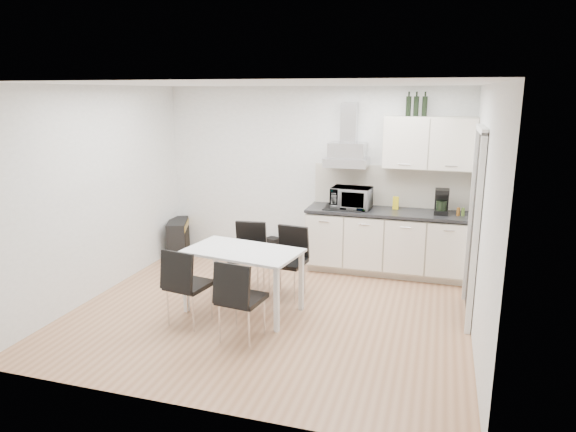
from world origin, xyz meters
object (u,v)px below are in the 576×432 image
at_px(dining_table, 243,257).
at_px(chair_near_right, 242,300).
at_px(chair_far_left, 248,258).
at_px(chair_far_right, 287,263).
at_px(guitar_amp, 178,237).
at_px(kitchenette, 390,216).
at_px(chair_near_left, 189,286).
at_px(floor_speaker, 273,248).

bearing_deg(dining_table, chair_near_right, -60.73).
bearing_deg(chair_far_left, chair_near_right, 101.89).
height_order(dining_table, chair_near_right, chair_near_right).
distance_m(chair_far_left, chair_near_right, 1.36).
relative_size(chair_far_right, chair_near_right, 1.00).
height_order(chair_far_right, guitar_amp, chair_far_right).
xyz_separation_m(dining_table, chair_far_right, (0.36, 0.57, -0.22)).
bearing_deg(kitchenette, chair_near_left, -130.19).
distance_m(chair_near_left, guitar_amp, 2.59).
height_order(guitar_amp, floor_speaker, guitar_amp).
xyz_separation_m(chair_near_left, chair_near_right, (0.70, -0.19, 0.00)).
bearing_deg(dining_table, kitchenette, 59.85).
relative_size(kitchenette, dining_table, 1.81).
height_order(kitchenette, chair_far_left, kitchenette).
bearing_deg(chair_near_left, chair_near_right, -6.05).
relative_size(dining_table, chair_near_right, 1.58).
relative_size(chair_far_left, chair_near_left, 1.00).
height_order(kitchenette, chair_far_right, kitchenette).
distance_m(chair_near_left, floor_speaker, 2.48).
xyz_separation_m(kitchenette, chair_far_left, (-1.67, -1.20, -0.39)).
bearing_deg(chair_near_left, guitar_amp, 130.80).
distance_m(dining_table, guitar_amp, 2.52).
relative_size(kitchenette, floor_speaker, 7.78).
relative_size(chair_far_left, chair_near_right, 1.00).
relative_size(kitchenette, chair_far_right, 2.86).
bearing_deg(chair_far_right, floor_speaker, -58.04).
bearing_deg(chair_far_right, dining_table, 64.14).
distance_m(chair_far_left, chair_far_right, 0.55).
bearing_deg(chair_far_right, kitchenette, -125.11).
bearing_deg(chair_far_left, chair_far_right, 168.42).
xyz_separation_m(chair_far_right, floor_speaker, (-0.66, 1.41, -0.28)).
xyz_separation_m(chair_far_right, guitar_amp, (-2.16, 1.16, -0.16)).
bearing_deg(dining_table, chair_near_left, -124.34).
height_order(chair_far_right, floor_speaker, chair_far_right).
bearing_deg(floor_speaker, guitar_amp, -146.36).
bearing_deg(dining_table, chair_far_right, 66.47).
relative_size(chair_near_left, floor_speaker, 2.72).
bearing_deg(chair_far_right, chair_near_right, 91.49).
bearing_deg(chair_near_right, floor_speaker, 109.05).
height_order(chair_far_left, chair_near_right, same).
distance_m(chair_near_left, chair_near_right, 0.73).
relative_size(chair_near_left, chair_near_right, 1.00).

